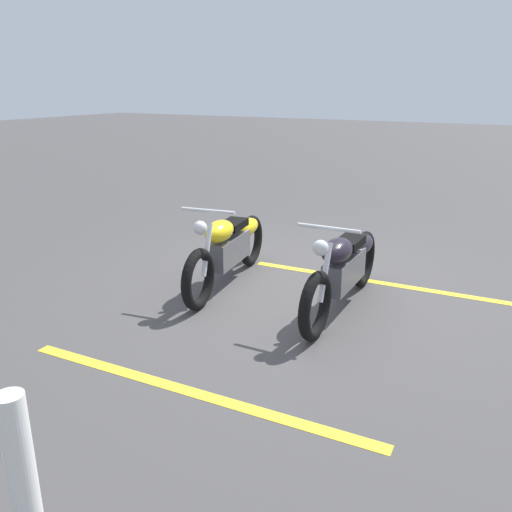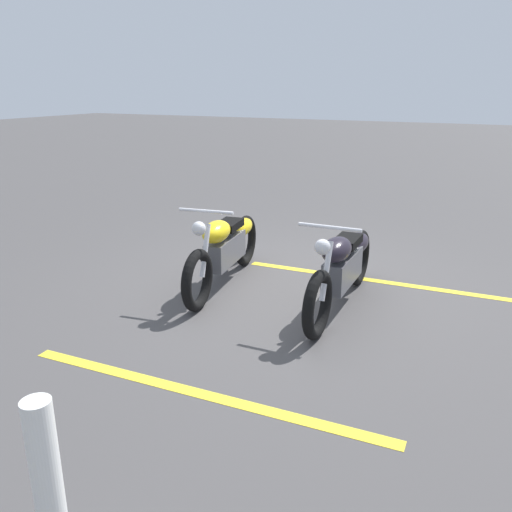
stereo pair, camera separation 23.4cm
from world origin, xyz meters
The scene contains 6 objects.
ground_plane centered at (0.00, 0.00, 0.00)m, with size 60.00×60.00×0.00m, color #474444.
motorcycle_bright_foreground centered at (0.23, -0.74, 0.46)m, with size 2.22×0.68×1.04m.
motorcycle_dark_foreground centered at (0.29, 0.72, 0.46)m, with size 2.23×0.62×1.04m.
bollard_post centered at (4.11, 0.47, 0.49)m, with size 0.14×0.14×0.98m, color white.
parking_stripe_near centered at (-0.63, 0.82, 0.00)m, with size 3.20×0.12×0.01m, color yellow.
parking_stripe_mid centered at (2.45, 0.23, 0.00)m, with size 3.20×0.12×0.01m, color yellow.
Camera 2 is at (5.50, 2.23, 2.31)m, focal length 37.13 mm.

